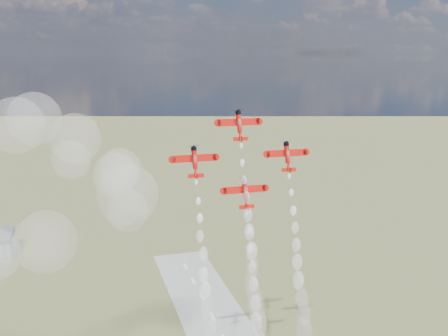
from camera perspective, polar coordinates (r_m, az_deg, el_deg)
name	(u,v)px	position (r m, az deg, el deg)	size (l,w,h in m)	color
plane_lead	(239,125)	(167.18, 1.68, 4.71)	(13.98, 5.81, 9.70)	red
plane_left	(195,161)	(161.73, -3.20, 0.75)	(13.98, 5.81, 9.70)	red
plane_right	(287,156)	(171.13, 6.92, 1.32)	(13.98, 5.81, 9.70)	red
plane_slot	(245,192)	(165.08, 2.33, -2.67)	(13.98, 5.81, 9.70)	red
smoke_trail_lead	(254,284)	(166.66, 3.25, -12.51)	(5.70, 19.93, 56.06)	white
smoke_trail_left	(209,327)	(164.16, -1.68, -16.96)	(5.21, 20.72, 55.51)	white
smoke_trail_right	(303,312)	(173.63, 8.60, -15.24)	(5.21, 20.54, 55.10)	white
drifted_smoke_cloud	(75,193)	(176.22, -15.91, -2.64)	(62.49, 40.17, 61.91)	white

